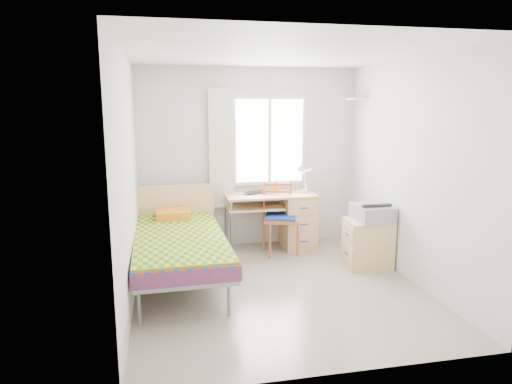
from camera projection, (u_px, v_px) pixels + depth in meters
The scene contains 17 objects.
floor at pixel (278, 288), 5.24m from camera, with size 3.50×3.50×0.00m, color #BCAD93.
ceiling at pixel (280, 53), 4.75m from camera, with size 3.50×3.50×0.00m, color white.
wall_back at pixel (249, 158), 6.68m from camera, with size 3.20×3.20×0.00m, color silver.
wall_left at pixel (128, 181), 4.68m from camera, with size 3.50×3.50×0.00m, color silver.
wall_right at pixel (412, 172), 5.31m from camera, with size 3.50×3.50×0.00m, color silver.
window at pixel (269, 141), 6.67m from camera, with size 1.10×0.04×1.30m.
curtain at pixel (221, 149), 6.50m from camera, with size 0.35×0.05×1.70m, color beige.
floating_shelf at pixel (356, 99), 6.48m from camera, with size 0.20×0.32×0.03m, color white.
bed at pixel (179, 241), 5.42m from camera, with size 1.10×2.28×0.98m.
desk at pixel (293, 218), 6.69m from camera, with size 1.30×0.60×0.81m.
chair at pixel (280, 213), 6.42m from camera, with size 0.54×0.54×1.01m.
cabinet at pixel (367, 243), 5.91m from camera, with size 0.61×0.55×0.61m.
printer at pixel (372, 213), 5.82m from camera, with size 0.44×0.50×0.21m.
laptop at pixel (257, 193), 6.54m from camera, with size 0.35×0.22×0.03m, color black.
pen_cup at pixel (275, 188), 6.69m from camera, with size 0.09×0.09×0.12m, color orange.
task_lamp at pixel (304, 176), 6.53m from camera, with size 0.23×0.32×0.42m.
book at pixel (260, 209), 6.57m from camera, with size 0.19×0.26×0.02m, color gray.
Camera 1 is at (-1.24, -4.79, 2.07)m, focal length 32.00 mm.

